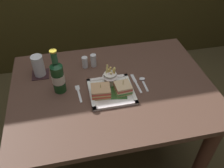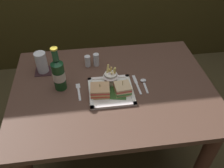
{
  "view_description": "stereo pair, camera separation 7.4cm",
  "coord_description": "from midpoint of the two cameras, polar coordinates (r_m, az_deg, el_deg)",
  "views": [
    {
      "loc": [
        -0.21,
        -0.97,
        1.63
      ],
      "look_at": [
        -0.01,
        -0.02,
        0.76
      ],
      "focal_mm": 37.92,
      "sensor_mm": 36.0,
      "label": 1
    },
    {
      "loc": [
        -0.14,
        -0.99,
        1.63
      ],
      "look_at": [
        -0.01,
        -0.02,
        0.76
      ],
      "focal_mm": 37.92,
      "sensor_mm": 36.0,
      "label": 2
    }
  ],
  "objects": [
    {
      "name": "ground_plane",
      "position": [
        1.91,
        -1.04,
        -16.85
      ],
      "size": [
        6.0,
        6.0,
        0.0
      ],
      "primitive_type": "plane",
      "color": "#4A4125"
    },
    {
      "name": "dining_table",
      "position": [
        1.45,
        -1.31,
        -4.98
      ],
      "size": [
        1.14,
        0.83,
        0.72
      ],
      "color": "#4D3429",
      "rests_on": "ground_plane"
    },
    {
      "name": "square_plate",
      "position": [
        1.31,
        -1.8,
        -1.81
      ],
      "size": [
        0.24,
        0.24,
        0.02
      ],
      "color": "white",
      "rests_on": "dining_table"
    },
    {
      "name": "sandwich_half_left",
      "position": [
        1.27,
        -4.4,
        -1.77
      ],
      "size": [
        0.11,
        0.09,
        0.08
      ],
      "color": "tan",
      "rests_on": "square_plate"
    },
    {
      "name": "sandwich_half_right",
      "position": [
        1.29,
        0.99,
        -1.03
      ],
      "size": [
        0.09,
        0.09,
        0.08
      ],
      "color": "#E2C382",
      "rests_on": "square_plate"
    },
    {
      "name": "fries_cup",
      "position": [
        1.32,
        -2.07,
        1.81
      ],
      "size": [
        0.09,
        0.09,
        0.12
      ],
      "color": "silver",
      "rests_on": "square_plate"
    },
    {
      "name": "beer_bottle",
      "position": [
        1.3,
        -14.54,
        1.81
      ],
      "size": [
        0.07,
        0.07,
        0.26
      ],
      "color": "#183E1A",
      "rests_on": "dining_table"
    },
    {
      "name": "drink_coaster",
      "position": [
        1.5,
        -18.21,
        2.17
      ],
      "size": [
        0.1,
        0.1,
        0.0
      ],
      "primitive_type": "cube",
      "color": "black",
      "rests_on": "dining_table"
    },
    {
      "name": "water_glass",
      "position": [
        1.47,
        -18.68,
        3.91
      ],
      "size": [
        0.07,
        0.07,
        0.13
      ],
      "color": "silver",
      "rests_on": "dining_table"
    },
    {
      "name": "fork",
      "position": [
        1.33,
        -9.64,
        -2.06
      ],
      "size": [
        0.03,
        0.14,
        0.0
      ],
      "color": "silver",
      "rests_on": "dining_table"
    },
    {
      "name": "knife",
      "position": [
        1.37,
        4.22,
        0.36
      ],
      "size": [
        0.02,
        0.17,
        0.0
      ],
      "color": "silver",
      "rests_on": "dining_table"
    },
    {
      "name": "spoon",
      "position": [
        1.39,
        5.91,
        0.8
      ],
      "size": [
        0.03,
        0.12,
        0.01
      ],
      "color": "silver",
      "rests_on": "dining_table"
    },
    {
      "name": "salt_shaker",
      "position": [
        1.48,
        -7.99,
        5.04
      ],
      "size": [
        0.04,
        0.04,
        0.07
      ],
      "color": "silver",
      "rests_on": "dining_table"
    },
    {
      "name": "pepper_shaker",
      "position": [
        1.48,
        -5.94,
        5.46
      ],
      "size": [
        0.04,
        0.04,
        0.08
      ],
      "color": "silver",
      "rests_on": "dining_table"
    }
  ]
}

